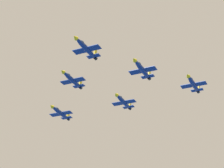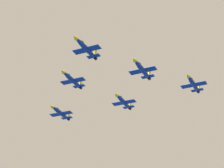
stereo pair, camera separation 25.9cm
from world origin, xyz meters
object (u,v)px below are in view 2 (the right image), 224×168
Objects in this scene: jet_lead at (86,48)px; jet_left_outer at (193,84)px; jet_right_outer at (60,113)px; jet_slot_rear at (123,102)px; jet_right_wingman at (72,80)px; jet_left_wingman at (142,69)px.

jet_lead is 1.03× the size of jet_left_outer.
jet_right_outer is (-54.21, -28.04, -2.14)m from jet_left_outer.
jet_lead is 1.05× the size of jet_slot_rear.
jet_right_outer is 30.52m from jet_slot_rear.
jet_slot_rear is (-16.50, 31.89, -6.50)m from jet_lead.
jet_left_outer is 1.02× the size of jet_slot_rear.
jet_left_outer is 61.07m from jet_right_outer.
jet_right_outer is (-21.80, 8.93, -4.95)m from jet_right_wingman.
jet_lead is at bearing 39.46° from jet_right_outer.
jet_lead is 23.78m from jet_left_wingman.
jet_left_outer is (5.30, 22.96, -1.02)m from jet_left_wingman.
jet_lead is at bearing 40.27° from jet_right_wingman.
jet_slot_rear is at bearing 89.10° from jet_right_outer.
jet_slot_rear is at bearing -179.10° from jet_lead.
jet_left_wingman is 1.03× the size of jet_left_outer.
jet_lead reaches higher than jet_right_wingman.
jet_left_outer is at bearing 140.54° from jet_lead.
jet_lead reaches higher than jet_slot_rear.
jet_right_wingman is 24.07m from jet_right_outer.
jet_lead is 36.49m from jet_slot_rear.
jet_lead is 1.00× the size of jet_left_wingman.
jet_right_wingman is 1.00× the size of jet_left_outer.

